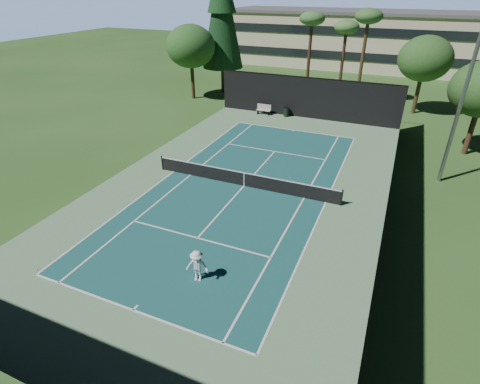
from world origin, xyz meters
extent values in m
plane|color=#2B5520|center=(0.00, 0.00, 0.00)|extent=(160.00, 160.00, 0.00)
cube|color=#628C62|center=(0.00, 0.00, 0.01)|extent=(18.00, 32.00, 0.01)
cube|color=#195252|center=(0.00, 0.00, 0.01)|extent=(10.97, 23.77, 0.01)
cube|color=white|center=(0.00, -11.88, 0.02)|extent=(10.97, 0.10, 0.01)
cube|color=white|center=(0.00, 11.88, 0.02)|extent=(10.97, 0.10, 0.01)
cube|color=white|center=(0.00, -6.40, 0.02)|extent=(8.23, 0.10, 0.01)
cube|color=white|center=(0.00, 6.40, 0.02)|extent=(8.23, 0.10, 0.01)
cube|color=white|center=(-5.49, 0.00, 0.02)|extent=(0.10, 23.77, 0.01)
cube|color=white|center=(5.49, 0.00, 0.02)|extent=(0.10, 23.77, 0.01)
cube|color=white|center=(-4.12, 0.00, 0.02)|extent=(0.10, 23.77, 0.01)
cube|color=white|center=(4.12, 0.00, 0.02)|extent=(0.10, 23.77, 0.01)
cube|color=white|center=(0.00, 0.00, 0.02)|extent=(0.10, 12.80, 0.01)
cube|color=white|center=(0.00, -11.73, 0.02)|extent=(0.10, 0.30, 0.01)
cube|color=white|center=(0.00, 11.73, 0.02)|extent=(0.10, 0.30, 0.01)
cylinder|color=black|center=(-6.40, 0.00, 0.55)|extent=(0.10, 0.10, 1.10)
cylinder|color=black|center=(6.40, 0.00, 0.55)|extent=(0.10, 0.10, 1.10)
cube|color=black|center=(0.00, 0.00, 0.50)|extent=(12.80, 0.02, 0.92)
cube|color=white|center=(0.00, 0.00, 0.98)|extent=(12.80, 0.04, 0.07)
cube|color=white|center=(0.00, 0.00, 0.50)|extent=(0.05, 0.03, 0.92)
cube|color=black|center=(0.00, 16.00, 2.00)|extent=(18.00, 0.04, 4.00)
cube|color=black|center=(0.00, -16.00, 2.00)|extent=(18.00, 0.04, 4.00)
cube|color=black|center=(9.00, 0.00, 2.00)|extent=(0.04, 32.00, 4.00)
cube|color=black|center=(-9.00, 0.00, 2.00)|extent=(0.04, 32.00, 4.00)
cube|color=black|center=(0.00, 16.00, 4.00)|extent=(18.00, 0.06, 0.06)
imported|color=white|center=(1.58, -9.21, 0.81)|extent=(1.15, 0.81, 1.62)
sphere|color=#D5EA35|center=(-5.73, -11.63, 0.03)|extent=(0.07, 0.07, 0.07)
sphere|color=#CADD32|center=(0.24, 3.88, 0.04)|extent=(0.07, 0.07, 0.07)
sphere|color=yellow|center=(2.50, 2.38, 0.03)|extent=(0.06, 0.06, 0.06)
sphere|color=#C5DD32|center=(-4.02, 3.25, 0.03)|extent=(0.07, 0.07, 0.07)
cube|color=beige|center=(-4.23, 15.30, 0.45)|extent=(1.50, 0.45, 0.05)
cube|color=beige|center=(-4.23, 15.50, 0.75)|extent=(1.50, 0.06, 0.55)
cube|color=black|center=(-4.83, 15.30, 0.21)|extent=(0.06, 0.40, 0.42)
cube|color=black|center=(-3.63, 15.30, 0.21)|extent=(0.06, 0.40, 0.42)
cylinder|color=black|center=(-1.86, 15.59, 0.45)|extent=(0.52, 0.52, 0.90)
cylinder|color=black|center=(-1.86, 15.59, 0.92)|extent=(0.56, 0.56, 0.05)
cylinder|color=#44321D|center=(-12.00, 22.00, 1.80)|extent=(0.50, 0.50, 3.60)
cone|color=black|center=(-12.00, 22.00, 9.00)|extent=(4.80, 4.80, 12.00)
cylinder|color=#412A1C|center=(-2.00, 24.00, 4.28)|extent=(0.36, 0.36, 8.55)
ellipsoid|color=#38672E|center=(-2.00, 24.00, 8.55)|extent=(2.80, 2.80, 1.54)
cylinder|color=#482D1F|center=(1.50, 26.00, 3.83)|extent=(0.36, 0.36, 7.65)
ellipsoid|color=#3E6F32|center=(1.50, 26.00, 7.65)|extent=(2.80, 2.80, 1.54)
cylinder|color=#4C3620|center=(4.00, 23.00, 4.50)|extent=(0.36, 0.36, 9.00)
ellipsoid|color=#335E2A|center=(4.00, 23.00, 9.00)|extent=(2.80, 2.80, 1.54)
cylinder|color=#44321D|center=(10.00, 22.00, 1.76)|extent=(0.40, 0.40, 3.52)
ellipsoid|color=#29521F|center=(10.00, 22.00, 5.44)|extent=(5.12, 5.12, 4.35)
cylinder|color=#4B3220|center=(14.00, 12.00, 1.65)|extent=(0.40, 0.40, 3.30)
cylinder|color=#49301F|center=(-14.00, 18.00, 1.87)|extent=(0.40, 0.40, 3.74)
ellipsoid|color=#275822|center=(-14.00, 18.00, 5.78)|extent=(5.44, 5.44, 4.62)
cube|color=beige|center=(0.00, 46.00, 4.00)|extent=(40.00, 12.00, 8.00)
cube|color=#59595B|center=(0.00, 46.00, 8.10)|extent=(40.50, 12.50, 0.40)
cube|color=black|center=(0.00, 39.95, 2.40)|extent=(38.00, 0.15, 1.20)
cube|color=black|center=(0.00, 39.95, 5.80)|extent=(38.00, 0.15, 1.20)
cylinder|color=gray|center=(12.00, 6.00, 6.00)|extent=(0.24, 0.24, 12.00)
camera|label=1|loc=(8.47, -20.37, 11.83)|focal=28.00mm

